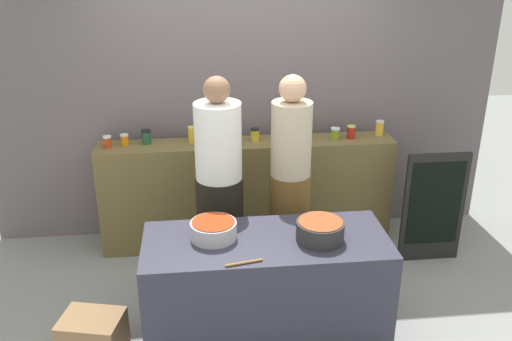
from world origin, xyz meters
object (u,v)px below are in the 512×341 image
at_px(preserve_jar_2, 146,137).
at_px(cook_with_tongs, 220,198).
at_px(preserve_jar_8, 302,132).
at_px(preserve_jar_7, 287,132).
at_px(preserve_jar_11, 379,128).
at_px(chalkboard_sign, 434,207).
at_px(preserve_jar_6, 255,135).
at_px(cook_in_cap, 290,192).
at_px(wooden_spoon, 244,263).
at_px(preserve_jar_5, 232,138).
at_px(preserve_jar_3, 192,134).
at_px(preserve_jar_0, 107,142).
at_px(preserve_jar_9, 335,133).
at_px(cooking_pot_left, 214,230).
at_px(cooking_pot_center, 320,231).
at_px(preserve_jar_1, 125,140).
at_px(preserve_jar_10, 351,132).
at_px(preserve_jar_4, 205,140).
at_px(bread_crate, 93,334).

distance_m(preserve_jar_2, cook_with_tongs, 1.02).
bearing_deg(preserve_jar_8, preserve_jar_7, 176.18).
distance_m(preserve_jar_11, chalkboard_sign, 0.88).
height_order(preserve_jar_6, cook_in_cap, cook_in_cap).
bearing_deg(preserve_jar_6, wooden_spoon, -98.48).
xyz_separation_m(preserve_jar_5, wooden_spoon, (-0.04, -1.65, -0.27)).
relative_size(preserve_jar_3, preserve_jar_6, 1.26).
relative_size(preserve_jar_0, preserve_jar_3, 0.74).
bearing_deg(preserve_jar_9, preserve_jar_7, 171.12).
distance_m(preserve_jar_5, cooking_pot_left, 1.32).
bearing_deg(cook_with_tongs, cooking_pot_center, -48.38).
relative_size(preserve_jar_6, preserve_jar_9, 1.06).
xyz_separation_m(preserve_jar_0, wooden_spoon, (1.05, -1.69, -0.26)).
bearing_deg(preserve_jar_1, preserve_jar_3, 1.05).
bearing_deg(preserve_jar_6, preserve_jar_11, 1.50).
distance_m(wooden_spoon, chalkboard_sign, 2.17).
distance_m(preserve_jar_2, preserve_jar_10, 1.86).
bearing_deg(preserve_jar_3, preserve_jar_1, -178.95).
bearing_deg(preserve_jar_6, preserve_jar_0, -178.45).
height_order(preserve_jar_8, preserve_jar_10, preserve_jar_10).
bearing_deg(preserve_jar_0, chalkboard_sign, -10.02).
relative_size(preserve_jar_3, preserve_jar_8, 1.21).
bearing_deg(preserve_jar_10, preserve_jar_9, -176.71).
height_order(preserve_jar_0, cooking_pot_center, preserve_jar_0).
bearing_deg(preserve_jar_0, preserve_jar_4, -3.49).
height_order(preserve_jar_1, preserve_jar_11, preserve_jar_11).
relative_size(preserve_jar_0, cook_with_tongs, 0.06).
xyz_separation_m(bread_crate, chalkboard_sign, (2.84, 0.92, 0.38)).
xyz_separation_m(preserve_jar_8, cooking_pot_left, (-0.88, -1.39, -0.21)).
relative_size(preserve_jar_3, preserve_jar_7, 1.19).
distance_m(preserve_jar_10, cooking_pot_center, 1.58).
xyz_separation_m(preserve_jar_11, bread_crate, (-2.48, -1.49, -0.95)).
relative_size(preserve_jar_0, preserve_jar_8, 0.90).
xyz_separation_m(preserve_jar_3, preserve_jar_9, (1.30, -0.06, -0.02)).
height_order(preserve_jar_10, cook_in_cap, cook_in_cap).
distance_m(preserve_jar_6, preserve_jar_11, 1.17).
relative_size(preserve_jar_9, cooking_pot_left, 0.34).
relative_size(preserve_jar_11, chalkboard_sign, 0.13).
bearing_deg(preserve_jar_5, preserve_jar_9, 2.63).
xyz_separation_m(preserve_jar_0, cook_in_cap, (1.52, -0.66, -0.25)).
distance_m(preserve_jar_0, preserve_jar_1, 0.15).
xyz_separation_m(preserve_jar_5, preserve_jar_9, (0.95, 0.04, -0.01)).
bearing_deg(cook_in_cap, preserve_jar_8, 72.26).
relative_size(preserve_jar_2, cooking_pot_left, 0.39).
height_order(preserve_jar_1, preserve_jar_8, preserve_jar_8).
distance_m(preserve_jar_0, cook_with_tongs, 1.21).
distance_m(cooking_pot_left, cook_in_cap, 0.93).
relative_size(cooking_pot_left, wooden_spoon, 1.30).
bearing_deg(cook_in_cap, preserve_jar_4, 137.41).
bearing_deg(cook_with_tongs, preserve_jar_2, 128.46).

